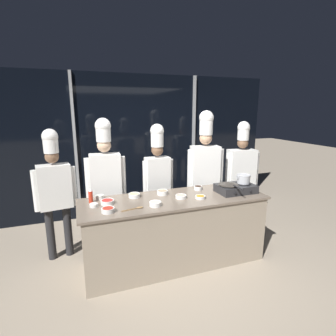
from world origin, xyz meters
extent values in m
plane|color=gray|center=(0.00, 0.00, 0.00)|extent=(24.00, 24.00, 0.00)
cube|color=black|center=(0.00, 1.98, 1.35)|extent=(5.51, 0.04, 2.70)
cube|color=gray|center=(-1.17, 1.93, 1.35)|extent=(0.05, 0.05, 2.70)
cube|color=gray|center=(1.17, 1.93, 1.35)|extent=(0.05, 0.05, 2.70)
cube|color=gray|center=(0.00, 0.00, 0.44)|extent=(2.37, 0.75, 0.89)
cube|color=#756656|center=(0.00, 0.00, 0.90)|extent=(2.44, 0.79, 0.03)
cube|color=#28282B|center=(0.89, -0.06, 0.97)|extent=(0.52, 0.34, 0.11)
cylinder|color=black|center=(0.77, -0.06, 1.03)|extent=(0.21, 0.21, 0.01)
cylinder|color=black|center=(0.77, -0.24, 0.97)|extent=(0.03, 0.01, 0.03)
cylinder|color=black|center=(1.01, -0.06, 1.03)|extent=(0.21, 0.21, 0.01)
cylinder|color=black|center=(1.01, -0.24, 0.97)|extent=(0.03, 0.01, 0.03)
cylinder|color=#38332D|center=(0.77, -0.06, 1.04)|extent=(0.26, 0.26, 0.01)
cone|color=#38332D|center=(0.77, -0.06, 1.06)|extent=(0.28, 0.28, 0.04)
cylinder|color=black|center=(0.77, -0.29, 1.07)|extent=(0.02, 0.21, 0.02)
cylinder|color=#B7BABF|center=(1.01, -0.06, 1.10)|extent=(0.18, 0.18, 0.12)
torus|color=#B7BABF|center=(1.01, -0.06, 1.16)|extent=(0.18, 0.18, 0.01)
torus|color=#B7BABF|center=(0.91, -0.06, 1.13)|extent=(0.01, 0.05, 0.05)
torus|color=#B7BABF|center=(1.12, -0.06, 1.13)|extent=(0.01, 0.05, 0.05)
cylinder|color=red|center=(-1.04, 0.19, 0.99)|extent=(0.05, 0.05, 0.15)
cone|color=white|center=(-1.04, 0.19, 1.09)|extent=(0.04, 0.04, 0.04)
cylinder|color=white|center=(0.08, -0.03, 0.94)|extent=(0.14, 0.14, 0.04)
torus|color=white|center=(0.08, -0.03, 0.96)|extent=(0.15, 0.15, 0.01)
cylinder|color=#EAA893|center=(0.08, -0.03, 0.95)|extent=(0.12, 0.12, 0.02)
cylinder|color=white|center=(-0.32, -0.19, 0.94)|extent=(0.14, 0.14, 0.05)
torus|color=white|center=(-0.32, -0.19, 0.97)|extent=(0.15, 0.15, 0.01)
cylinder|color=beige|center=(-0.32, -0.19, 0.96)|extent=(0.12, 0.12, 0.03)
cylinder|color=white|center=(-1.02, 0.03, 0.94)|extent=(0.10, 0.10, 0.04)
torus|color=white|center=(-1.02, 0.03, 0.96)|extent=(0.10, 0.10, 0.01)
cylinder|color=silver|center=(-1.02, 0.03, 0.95)|extent=(0.08, 0.08, 0.02)
cylinder|color=white|center=(0.31, -0.13, 0.94)|extent=(0.13, 0.13, 0.03)
torus|color=white|center=(0.31, -0.13, 0.95)|extent=(0.13, 0.13, 0.01)
cylinder|color=orange|center=(0.31, -0.13, 0.95)|extent=(0.11, 0.11, 0.02)
cylinder|color=white|center=(-0.49, 0.21, 0.94)|extent=(0.15, 0.15, 0.05)
torus|color=white|center=(-0.49, 0.21, 0.97)|extent=(0.15, 0.15, 0.01)
cylinder|color=#E0C689|center=(-0.49, 0.21, 0.96)|extent=(0.12, 0.12, 0.03)
cylinder|color=white|center=(-0.92, 0.29, 0.94)|extent=(0.10, 0.10, 0.05)
torus|color=white|center=(-0.92, 0.29, 0.97)|extent=(0.11, 0.11, 0.01)
cylinder|color=silver|center=(-0.92, 0.29, 0.96)|extent=(0.08, 0.08, 0.03)
cylinder|color=white|center=(-0.10, 0.19, 0.95)|extent=(0.15, 0.15, 0.05)
torus|color=white|center=(-0.10, 0.19, 0.97)|extent=(0.15, 0.15, 0.01)
cylinder|color=#9E896B|center=(-0.10, 0.19, 0.96)|extent=(0.12, 0.12, 0.03)
cylinder|color=white|center=(0.45, 0.22, 0.95)|extent=(0.12, 0.12, 0.05)
torus|color=white|center=(0.45, 0.22, 0.97)|extent=(0.12, 0.12, 0.01)
cylinder|color=#382319|center=(0.45, 0.22, 0.96)|extent=(0.10, 0.10, 0.03)
cylinder|color=white|center=(-0.85, 0.08, 0.94)|extent=(0.16, 0.16, 0.05)
torus|color=white|center=(-0.85, 0.08, 0.97)|extent=(0.17, 0.17, 0.01)
cylinder|color=red|center=(-0.85, 0.08, 0.96)|extent=(0.14, 0.14, 0.03)
cylinder|color=white|center=(-0.88, -0.20, 0.94)|extent=(0.15, 0.15, 0.05)
torus|color=white|center=(-0.88, -0.20, 0.97)|extent=(0.15, 0.15, 0.01)
cylinder|color=#B22D1E|center=(-0.88, -0.20, 0.96)|extent=(0.12, 0.12, 0.03)
cube|color=olive|center=(-0.65, -0.22, 0.92)|extent=(0.18, 0.05, 0.01)
ellipsoid|color=olive|center=(-0.51, -0.19, 0.93)|extent=(0.09, 0.07, 0.02)
cylinder|color=#232326|center=(-1.36, 0.67, 0.37)|extent=(0.11, 0.11, 0.74)
cylinder|color=#232326|center=(-1.59, 0.64, 0.37)|extent=(0.11, 0.11, 0.74)
cube|color=white|center=(-1.47, 0.66, 1.04)|extent=(0.44, 0.28, 0.60)
cylinder|color=white|center=(-1.24, 0.66, 1.02)|extent=(0.08, 0.08, 0.55)
cylinder|color=white|center=(-1.70, 0.59, 1.02)|extent=(0.08, 0.08, 0.55)
sphere|color=brown|center=(-1.47, 0.66, 1.45)|extent=(0.18, 0.18, 0.18)
cylinder|color=white|center=(-1.47, 0.66, 1.60)|extent=(0.19, 0.19, 0.22)
sphere|color=white|center=(-1.47, 0.66, 1.71)|extent=(0.20, 0.20, 0.20)
cylinder|color=#232326|center=(-0.68, 0.65, 0.40)|extent=(0.11, 0.11, 0.80)
cylinder|color=#232326|center=(-0.92, 0.66, 0.40)|extent=(0.11, 0.11, 0.80)
cube|color=white|center=(-0.80, 0.66, 1.12)|extent=(0.44, 0.25, 0.65)
cylinder|color=white|center=(-0.56, 0.61, 1.11)|extent=(0.09, 0.09, 0.59)
cylinder|color=white|center=(-1.04, 0.64, 1.11)|extent=(0.09, 0.09, 0.59)
sphere|color=beige|center=(-0.80, 0.66, 1.56)|extent=(0.19, 0.19, 0.19)
cylinder|color=white|center=(-0.80, 0.66, 1.72)|extent=(0.20, 0.20, 0.22)
sphere|color=white|center=(-0.80, 0.66, 1.83)|extent=(0.22, 0.22, 0.22)
cylinder|color=#4C4C51|center=(0.07, 0.65, 0.37)|extent=(0.09, 0.09, 0.75)
cylinder|color=#4C4C51|center=(-0.13, 0.64, 0.37)|extent=(0.09, 0.09, 0.75)
cube|color=white|center=(-0.03, 0.65, 1.05)|extent=(0.37, 0.21, 0.60)
cylinder|color=white|center=(0.18, 0.63, 1.04)|extent=(0.07, 0.07, 0.56)
cylinder|color=white|center=(-0.23, 0.61, 1.04)|extent=(0.07, 0.07, 0.56)
sphere|color=brown|center=(-0.03, 0.65, 1.46)|extent=(0.18, 0.18, 0.18)
cylinder|color=white|center=(-0.03, 0.65, 1.63)|extent=(0.19, 0.19, 0.24)
sphere|color=white|center=(-0.03, 0.65, 1.75)|extent=(0.20, 0.20, 0.20)
cylinder|color=#232326|center=(0.87, 0.59, 0.41)|extent=(0.12, 0.12, 0.82)
cylinder|color=#232326|center=(0.63, 0.62, 0.41)|extent=(0.12, 0.12, 0.82)
cube|color=white|center=(0.75, 0.60, 1.15)|extent=(0.48, 0.30, 0.66)
cylinder|color=white|center=(0.99, 0.53, 1.14)|extent=(0.09, 0.09, 0.61)
cylinder|color=white|center=(0.50, 0.61, 1.14)|extent=(0.09, 0.09, 0.61)
sphere|color=tan|center=(0.75, 0.60, 1.61)|extent=(0.20, 0.20, 0.20)
cylinder|color=white|center=(0.75, 0.60, 1.79)|extent=(0.21, 0.21, 0.26)
sphere|color=white|center=(0.75, 0.60, 1.92)|extent=(0.22, 0.22, 0.22)
cylinder|color=#4C4C51|center=(1.63, 0.67, 0.38)|extent=(0.12, 0.12, 0.76)
cylinder|color=#4C4C51|center=(1.37, 0.70, 0.38)|extent=(0.12, 0.12, 0.76)
cube|color=white|center=(1.50, 0.68, 1.07)|extent=(0.49, 0.29, 0.62)
cylinder|color=white|center=(1.75, 0.62, 1.05)|extent=(0.09, 0.09, 0.57)
cylinder|color=white|center=(1.23, 0.67, 1.05)|extent=(0.09, 0.09, 0.57)
sphere|color=brown|center=(1.50, 0.68, 1.49)|extent=(0.18, 0.18, 0.18)
cylinder|color=white|center=(1.50, 0.68, 1.65)|extent=(0.19, 0.19, 0.21)
sphere|color=white|center=(1.50, 0.68, 1.75)|extent=(0.21, 0.21, 0.21)
camera|label=1|loc=(-1.18, -3.04, 2.07)|focal=28.00mm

